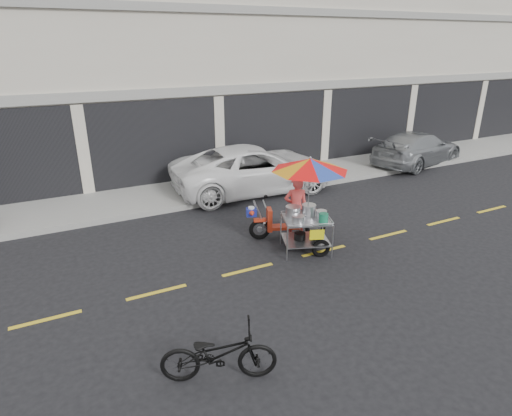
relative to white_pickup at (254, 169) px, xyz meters
name	(u,v)px	position (x,y,z in m)	size (l,w,h in m)	color
ground	(324,251)	(-0.48, -4.70, -0.75)	(90.00, 90.00, 0.00)	black
sidewalk	(231,184)	(-0.48, 0.80, -0.67)	(45.00, 3.00, 0.15)	gray
shophouse_block	(242,51)	(2.33, 5.89, 3.49)	(36.00, 8.11, 10.40)	beige
centerline	(324,251)	(-0.48, -4.70, -0.75)	(42.00, 0.10, 0.01)	gold
white_pickup	(254,169)	(0.00, 0.00, 0.00)	(2.49, 5.39, 1.50)	white
silver_pickup	(417,148)	(7.26, 0.00, -0.09)	(1.84, 4.53, 1.31)	#95999D
near_bicycle	(219,354)	(-4.24, -7.40, -0.30)	(0.59, 1.69, 0.89)	black
food_vendor_rig	(303,189)	(-0.79, -4.17, 0.68)	(2.23, 2.30, 2.28)	black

